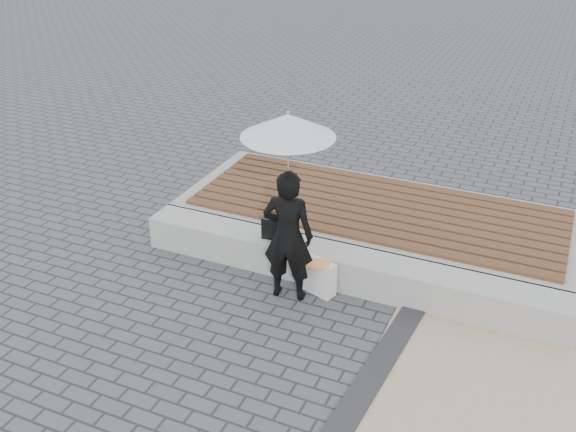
{
  "coord_description": "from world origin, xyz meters",
  "views": [
    {
      "loc": [
        2.06,
        -4.57,
        4.29
      ],
      "look_at": [
        -0.49,
        1.11,
        1.0
      ],
      "focal_mm": 41.76,
      "sensor_mm": 36.0,
      "label": 1
    }
  ],
  "objects_px": {
    "woman": "(288,236)",
    "handbag": "(278,228)",
    "canvas_tote": "(319,277)",
    "seating_ledge": "(345,268)",
    "parasol": "(288,126)"
  },
  "relations": [
    {
      "from": "seating_ledge",
      "to": "woman",
      "type": "bearing_deg",
      "value": -135.0
    },
    {
      "from": "woman",
      "to": "handbag",
      "type": "bearing_deg",
      "value": -63.7
    },
    {
      "from": "parasol",
      "to": "handbag",
      "type": "relative_size",
      "value": 3.3
    },
    {
      "from": "seating_ledge",
      "to": "parasol",
      "type": "relative_size",
      "value": 4.08
    },
    {
      "from": "seating_ledge",
      "to": "handbag",
      "type": "xyz_separation_m",
      "value": [
        -0.83,
        -0.01,
        0.33
      ]
    },
    {
      "from": "woman",
      "to": "canvas_tote",
      "type": "xyz_separation_m",
      "value": [
        0.29,
        0.19,
        -0.56
      ]
    },
    {
      "from": "seating_ledge",
      "to": "parasol",
      "type": "height_order",
      "value": "parasol"
    },
    {
      "from": "seating_ledge",
      "to": "woman",
      "type": "xyz_separation_m",
      "value": [
        -0.49,
        -0.49,
        0.56
      ]
    },
    {
      "from": "handbag",
      "to": "parasol",
      "type": "bearing_deg",
      "value": -62.57
    },
    {
      "from": "handbag",
      "to": "canvas_tote",
      "type": "relative_size",
      "value": 0.92
    },
    {
      "from": "seating_ledge",
      "to": "woman",
      "type": "height_order",
      "value": "woman"
    },
    {
      "from": "woman",
      "to": "handbag",
      "type": "relative_size",
      "value": 4.09
    },
    {
      "from": "woman",
      "to": "canvas_tote",
      "type": "height_order",
      "value": "woman"
    },
    {
      "from": "seating_ledge",
      "to": "canvas_tote",
      "type": "xyz_separation_m",
      "value": [
        -0.2,
        -0.3,
        0.0
      ]
    },
    {
      "from": "parasol",
      "to": "canvas_tote",
      "type": "distance_m",
      "value": 1.84
    }
  ]
}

